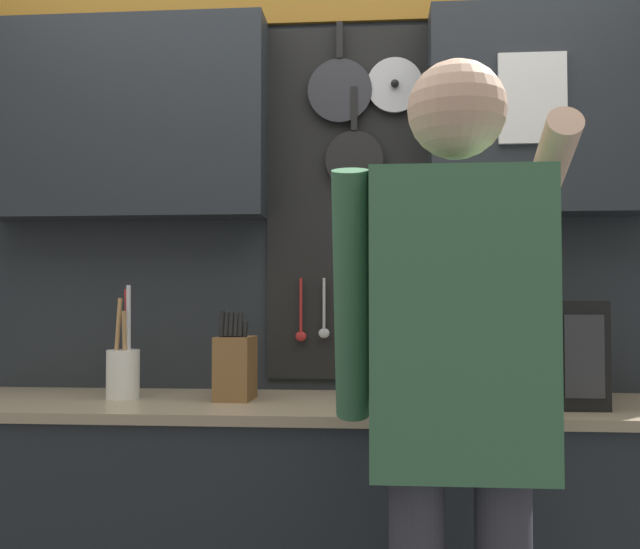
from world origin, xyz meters
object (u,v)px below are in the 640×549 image
knife_block (235,367)px  person (458,384)px  microwave (510,352)px  utensil_crock (123,370)px

knife_block → person: person is taller
microwave → knife_block: bearing=180.0°
knife_block → person: size_ratio=0.16×
microwave → utensil_crock: (-1.21, 0.00, -0.06)m
microwave → utensil_crock: 1.21m
microwave → knife_block: (-0.85, 0.00, -0.05)m
microwave → person: 0.70m
microwave → utensil_crock: bearing=180.0°
knife_block → person: 0.91m
microwave → person: bearing=-109.2°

